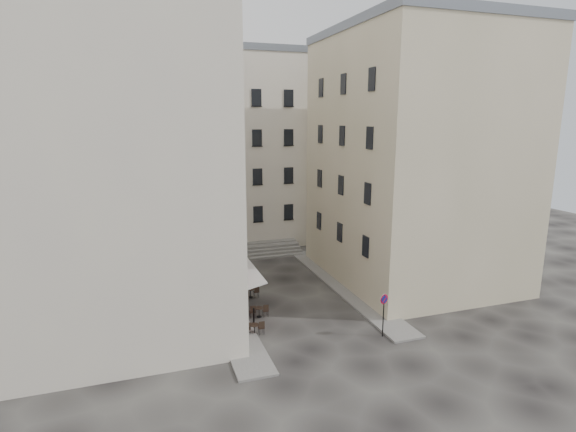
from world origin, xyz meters
name	(u,v)px	position (x,y,z in m)	size (l,w,h in m)	color
ground	(298,309)	(0.00, 0.00, 0.00)	(90.00, 90.00, 0.00)	black
sidewalk_left	(219,295)	(-4.50, 4.00, 0.06)	(2.00, 22.00, 0.12)	slate
sidewalk_right	(342,285)	(4.50, 3.00, 0.06)	(2.00, 18.00, 0.12)	slate
building_left	(116,151)	(-10.50, 3.00, 10.31)	(12.20, 16.20, 20.60)	beige
building_right	(414,158)	(10.50, 3.50, 9.31)	(12.20, 14.20, 18.60)	#B7AC88
building_back	(225,148)	(-1.00, 19.00, 9.31)	(18.20, 10.20, 18.60)	beige
cafe_storefront	(229,285)	(-4.32, 1.00, 1.88)	(1.74, 7.30, 3.50)	#450C09
stone_steps	(252,251)	(0.00, 12.57, 0.40)	(9.00, 3.15, 0.80)	#63605E
bollard_near	(254,315)	(-3.25, -1.00, 0.53)	(0.12, 0.12, 0.98)	black
bollard_mid	(241,294)	(-3.25, 2.50, 0.53)	(0.12, 0.12, 0.98)	black
bollard_far	(231,277)	(-3.25, 6.00, 0.53)	(0.12, 0.12, 0.98)	black
no_parking_sign	(384,307)	(3.30, -5.01, 1.81)	(0.57, 0.20, 2.55)	black
bistro_table_a	(254,328)	(-3.60, -2.50, 0.41)	(1.14, 0.53, 0.80)	black
bistro_table_b	(259,311)	(-2.75, -0.33, 0.42)	(1.16, 0.54, 0.82)	black
bistro_table_c	(239,298)	(-3.54, 1.99, 0.46)	(1.29, 0.61, 0.91)	black
bistro_table_d	(250,292)	(-2.50, 2.91, 0.42)	(1.16, 0.55, 0.82)	black
bistro_table_e	(234,286)	(-3.36, 4.33, 0.45)	(1.27, 0.59, 0.89)	black
pedestrian	(242,289)	(-3.20, 2.34, 0.98)	(0.71, 0.47, 1.95)	#232328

